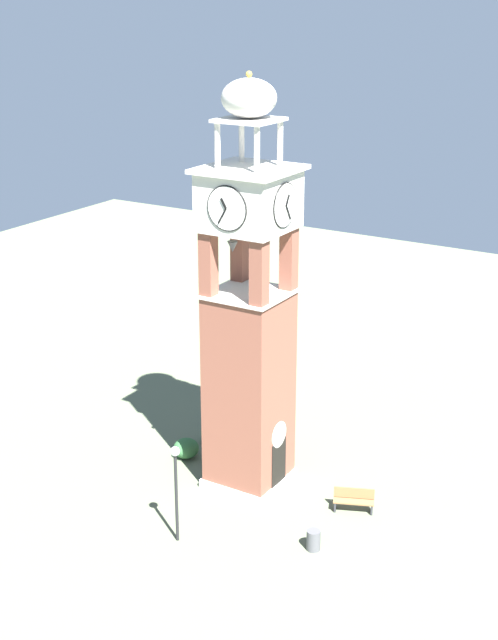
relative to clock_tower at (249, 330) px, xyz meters
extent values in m
plane|color=#5B664C|center=(0.00, 0.00, -6.81)|extent=(80.00, 80.00, 0.00)
cube|color=brown|center=(0.00, 0.00, -2.68)|extent=(2.82, 2.82, 8.26)
cube|color=beige|center=(0.00, 0.00, -6.63)|extent=(3.02, 3.02, 0.35)
cube|color=black|center=(0.00, -1.42, -5.66)|extent=(1.10, 0.04, 2.20)
cylinder|color=beige|center=(0.00, -1.42, -4.26)|extent=(1.10, 0.04, 1.10)
cube|color=brown|center=(-1.13, -1.13, 2.76)|extent=(0.56, 0.56, 2.62)
cube|color=brown|center=(1.13, -1.13, 2.76)|extent=(0.56, 0.56, 2.62)
cube|color=brown|center=(-1.13, 1.13, 2.76)|extent=(0.56, 0.56, 2.62)
cube|color=brown|center=(1.13, 1.13, 2.76)|extent=(0.56, 0.56, 2.62)
cube|color=beige|center=(0.00, 0.00, 1.51)|extent=(2.98, 2.98, 0.12)
cone|color=#4C4C51|center=(0.63, -0.03, 3.40)|extent=(0.45, 0.45, 0.48)
cone|color=#4C4C51|center=(-0.38, 0.51, 3.40)|extent=(0.41, 0.41, 0.43)
cone|color=#4C4C51|center=(-0.31, -0.55, 3.40)|extent=(0.38, 0.38, 0.48)
cube|color=beige|center=(0.00, 0.00, 5.18)|extent=(3.06, 3.06, 2.21)
cylinder|color=white|center=(0.00, -1.55, 5.18)|extent=(1.68, 0.05, 1.68)
torus|color=black|center=(0.00, -1.55, 5.18)|extent=(1.70, 0.06, 1.70)
cube|color=black|center=(0.10, -1.61, 5.36)|extent=(0.29, 0.03, 0.41)
cube|color=black|center=(0.17, -1.61, 4.89)|extent=(0.39, 0.03, 0.61)
cylinder|color=white|center=(0.00, 1.55, 5.18)|extent=(1.68, 0.05, 1.68)
torus|color=black|center=(0.00, 1.55, 5.18)|extent=(1.70, 0.06, 1.70)
cube|color=black|center=(0.10, 1.61, 5.36)|extent=(0.29, 0.03, 0.41)
cube|color=black|center=(0.17, 1.61, 4.89)|extent=(0.39, 0.03, 0.61)
cylinder|color=white|center=(-1.55, 0.00, 5.18)|extent=(0.05, 1.68, 1.68)
torus|color=black|center=(-1.55, 0.00, 5.18)|extent=(0.06, 1.70, 1.70)
cube|color=black|center=(-1.61, 0.11, 5.36)|extent=(0.03, 0.29, 0.41)
cube|color=black|center=(-1.61, 0.17, 4.89)|extent=(0.03, 0.39, 0.61)
cylinder|color=white|center=(1.55, 0.00, 5.18)|extent=(0.05, 1.68, 1.68)
torus|color=black|center=(1.55, 0.00, 5.18)|extent=(0.06, 1.70, 1.70)
cube|color=black|center=(1.61, 0.11, 5.36)|extent=(0.03, 0.29, 0.41)
cube|color=black|center=(1.61, 0.17, 4.89)|extent=(0.03, 0.39, 0.61)
cube|color=beige|center=(0.00, 0.00, 6.36)|extent=(3.42, 3.42, 0.16)
cylinder|color=beige|center=(-0.84, -0.84, 7.28)|extent=(0.22, 0.22, 1.67)
cylinder|color=beige|center=(0.84, -0.84, 7.28)|extent=(0.22, 0.22, 1.67)
cylinder|color=beige|center=(-0.84, 0.84, 7.28)|extent=(0.22, 0.22, 1.67)
cylinder|color=beige|center=(0.84, 0.84, 7.28)|extent=(0.22, 0.22, 1.67)
cube|color=beige|center=(0.00, 0.00, 8.17)|extent=(2.12, 2.12, 0.12)
ellipsoid|color=beige|center=(0.00, 0.00, 8.95)|extent=(2.04, 2.04, 1.44)
sphere|color=#B79338|center=(0.00, 0.00, 9.78)|extent=(0.24, 0.24, 0.24)
cube|color=brown|center=(0.12, -4.76, -6.36)|extent=(1.03, 1.64, 0.06)
cube|color=brown|center=(0.29, -4.69, -6.08)|extent=(0.67, 1.49, 0.44)
cube|color=#2D2D33|center=(0.40, -5.43, -6.60)|extent=(0.40, 0.23, 0.42)
cube|color=#2D2D33|center=(-0.17, -4.10, -6.60)|extent=(0.40, 0.23, 0.42)
cylinder|color=black|center=(-5.12, 0.02, -5.03)|extent=(0.12, 0.12, 3.55)
sphere|color=silver|center=(-5.12, 0.02, -3.08)|extent=(0.36, 0.36, 0.36)
cylinder|color=#4C4C51|center=(-3.02, -4.61, -6.41)|extent=(0.52, 0.52, 0.80)
ellipsoid|color=#336638|center=(0.34, 3.46, -6.37)|extent=(1.13, 1.13, 0.88)
ellipsoid|color=#336638|center=(2.11, 3.31, -6.36)|extent=(0.92, 0.92, 0.90)
camera|label=1|loc=(-28.81, -17.54, 12.62)|focal=51.22mm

